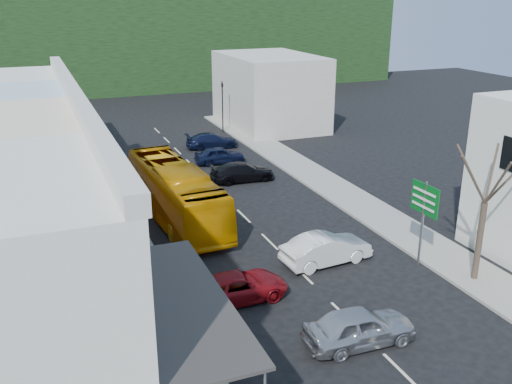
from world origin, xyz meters
name	(u,v)px	position (x,y,z in m)	size (l,w,h in m)	color
ground	(302,274)	(0.00, 0.00, 0.00)	(120.00, 120.00, 0.00)	black
sidewalk_left	(112,221)	(-7.50, 10.00, 0.07)	(3.00, 52.00, 0.15)	gray
sidewalk_right	(337,190)	(7.50, 10.00, 0.07)	(3.00, 52.00, 0.15)	gray
shopfront_row	(10,195)	(-12.49, 5.00, 4.00)	(8.25, 30.00, 8.00)	silver
distant_block_left	(21,120)	(-12.00, 27.00, 3.00)	(8.00, 10.00, 6.00)	#B7B2A8
distant_block_right	(269,91)	(11.00, 30.00, 3.50)	(8.00, 12.00, 7.00)	#B7B2A8
hillside	(94,36)	(-1.45, 65.09, 6.73)	(80.00, 26.00, 14.00)	black
bus	(176,194)	(-3.85, 9.11, 1.55)	(2.50, 11.60, 3.10)	orange
car_silver	(359,328)	(-0.53, -5.96, 0.70)	(1.80, 4.40, 1.40)	#B7B7BC
car_white	(326,250)	(1.60, 0.63, 0.70)	(1.80, 4.40, 1.40)	silver
car_red	(238,285)	(-3.68, -1.09, 0.70)	(1.90, 4.60, 1.40)	maroon
car_black_near	(242,171)	(2.30, 14.37, 0.70)	(1.84, 4.50, 1.40)	black
car_navy_mid	(220,155)	(2.17, 19.12, 0.70)	(1.80, 4.40, 1.40)	black
car_navy_far	(212,140)	(3.04, 23.87, 0.70)	(1.84, 4.50, 1.40)	black
pedestrian_left	(123,258)	(-8.01, 2.80, 1.00)	(0.60, 0.40, 1.70)	black
direction_sign	(422,224)	(5.83, -1.17, 2.15)	(0.27, 1.94, 4.29)	#07571A
street_tree	(485,203)	(7.17, -3.59, 3.89)	(3.19, 3.19, 7.78)	#392D22
traffic_signal	(223,107)	(5.80, 29.11, 2.43)	(0.76, 1.07, 4.85)	black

